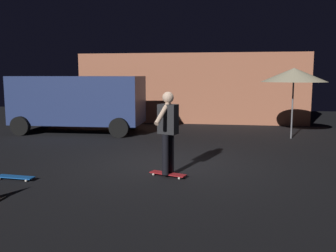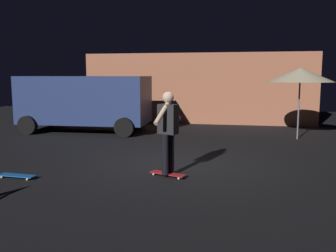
# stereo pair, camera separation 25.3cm
# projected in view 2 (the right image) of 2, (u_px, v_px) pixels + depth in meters

# --- Properties ---
(ground_plane) EXTENTS (28.00, 28.00, 0.00)m
(ground_plane) POSITION_uv_depth(u_px,v_px,m) (174.00, 165.00, 8.49)
(ground_plane) COLOR black
(low_building) EXTENTS (9.85, 3.46, 3.00)m
(low_building) POSITION_uv_depth(u_px,v_px,m) (201.00, 87.00, 17.12)
(low_building) COLOR #B76B4C
(low_building) RESTS_ON ground_plane
(parked_van) EXTENTS (4.66, 2.33, 2.03)m
(parked_van) POSITION_uv_depth(u_px,v_px,m) (85.00, 100.00, 13.41)
(parked_van) COLOR navy
(parked_van) RESTS_ON ground_plane
(patio_umbrella) EXTENTS (2.10, 2.10, 2.30)m
(patio_umbrella) POSITION_uv_depth(u_px,v_px,m) (300.00, 75.00, 11.66)
(patio_umbrella) COLOR slate
(patio_umbrella) RESTS_ON ground_plane
(skateboard_ridden) EXTENTS (0.80, 0.45, 0.07)m
(skateboard_ridden) POSITION_uv_depth(u_px,v_px,m) (168.00, 174.00, 7.53)
(skateboard_ridden) COLOR #AD1E23
(skateboard_ridden) RESTS_ON ground_plane
(skateboard_spare) EXTENTS (0.79, 0.27, 0.07)m
(skateboard_spare) POSITION_uv_depth(u_px,v_px,m) (17.00, 176.00, 7.39)
(skateboard_spare) COLOR #1959B2
(skateboard_spare) RESTS_ON ground_plane
(skater) EXTENTS (0.43, 0.95, 1.67)m
(skater) POSITION_uv_depth(u_px,v_px,m) (168.00, 127.00, 7.39)
(skater) COLOR black
(skater) RESTS_ON skateboard_ridden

